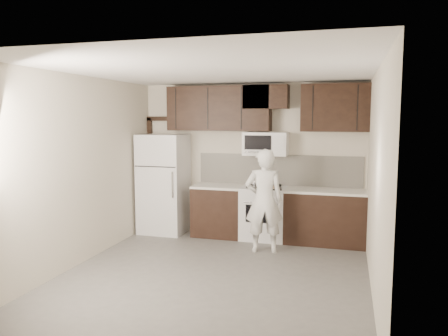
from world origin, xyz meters
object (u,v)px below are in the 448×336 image
at_px(stove, 264,213).
at_px(refrigerator, 164,184).
at_px(person, 264,201).
at_px(microwave, 266,144).

xyz_separation_m(stove, refrigerator, (-1.85, -0.05, 0.44)).
bearing_deg(person, microwave, -94.26).
bearing_deg(refrigerator, stove, 1.51).
distance_m(stove, refrigerator, 1.90).
relative_size(microwave, refrigerator, 0.42).
height_order(stove, microwave, microwave).
bearing_deg(person, stove, -92.80).
relative_size(refrigerator, person, 1.11).
xyz_separation_m(microwave, person, (0.14, -0.85, -0.84)).
bearing_deg(person, refrigerator, -32.70).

